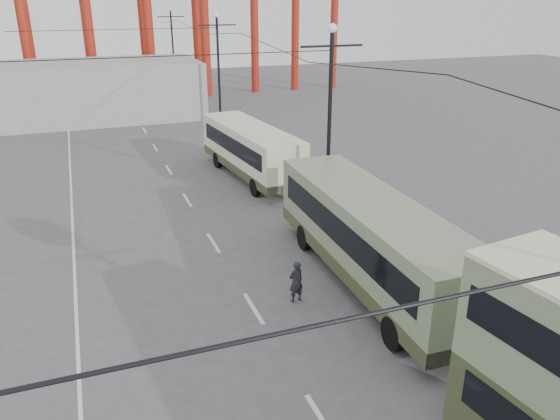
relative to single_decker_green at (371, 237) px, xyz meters
name	(u,v)px	position (x,y,z in m)	size (l,w,h in m)	color
road_markings	(199,214)	(-4.66, 9.43, -1.95)	(12.52, 120.00, 0.01)	silver
lamp_post_mid	(329,122)	(1.80, 7.73, 2.72)	(3.20, 0.44, 9.32)	black
lamp_post_far	(219,70)	(1.80, 29.73, 2.72)	(3.20, 0.44, 9.32)	black
lamp_post_distant	(173,49)	(1.80, 51.73, 2.72)	(3.20, 0.44, 9.32)	black
fairground_shed	(76,91)	(-9.80, 36.73, 0.55)	(22.00, 10.00, 5.00)	gray
single_decker_green	(371,237)	(0.00, 0.00, 0.00)	(3.16, 12.32, 3.46)	gray
single_decker_cream	(251,149)	(-0.24, 14.42, -0.16)	(3.59, 10.41, 3.17)	beige
pedestrian	(296,282)	(-3.18, -0.31, -1.15)	(0.59, 0.38, 1.61)	black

